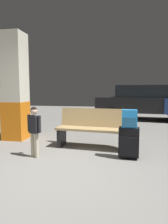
% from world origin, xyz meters
% --- Properties ---
extents(ground_plane, '(18.00, 18.00, 0.10)m').
position_xyz_m(ground_plane, '(0.00, 4.00, -0.05)').
color(ground_plane, gray).
extents(structural_pillar, '(0.57, 0.57, 2.78)m').
position_xyz_m(structural_pillar, '(-1.80, 2.09, 1.38)').
color(structural_pillar, orange).
rests_on(structural_pillar, ground_plane).
extents(bench, '(1.64, 0.68, 0.89)m').
position_xyz_m(bench, '(0.33, 1.62, 0.44)').
color(bench, tan).
rests_on(bench, ground_plane).
extents(suitcase, '(0.39, 0.26, 0.60)m').
position_xyz_m(suitcase, '(1.12, 0.99, 0.32)').
color(suitcase, black).
rests_on(suitcase, ground_plane).
extents(backpack_bright, '(0.28, 0.19, 0.34)m').
position_xyz_m(backpack_bright, '(1.12, 0.99, 0.77)').
color(backpack_bright, '#268CD8').
rests_on(backpack_bright, suitcase).
extents(child, '(0.32, 0.24, 0.99)m').
position_xyz_m(child, '(-0.68, 0.75, 0.61)').
color(child, beige).
rests_on(child, ground_plane).
extents(parked_car_near, '(4.25, 2.12, 1.51)m').
position_xyz_m(parked_car_near, '(1.93, 6.46, 0.81)').
color(parked_car_near, black).
rests_on(parked_car_near, ground_plane).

